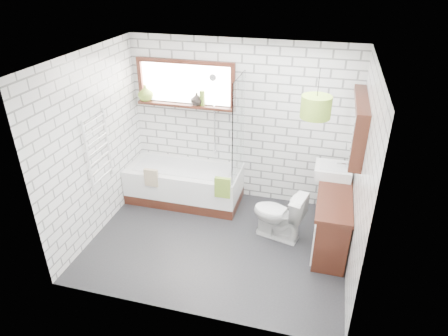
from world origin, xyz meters
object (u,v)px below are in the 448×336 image
(vanity, at_px, (332,219))
(basin, at_px, (333,171))
(pendant, at_px, (316,107))
(bathtub, at_px, (185,184))
(toilet, at_px, (278,214))

(vanity, relative_size, basin, 2.73)
(vanity, height_order, pendant, pendant)
(bathtub, height_order, toilet, toilet)
(vanity, height_order, basin, basin)
(toilet, bearing_deg, basin, 144.12)
(bathtub, bearing_deg, pendant, -28.97)
(vanity, relative_size, toilet, 1.86)
(bathtub, bearing_deg, vanity, -12.93)
(pendant, bearing_deg, basin, 73.87)
(basin, xyz_separation_m, toilet, (-0.65, -0.56, -0.48))
(bathtub, xyz_separation_m, pendant, (1.93, -1.07, 1.81))
(pendant, bearing_deg, bathtub, 151.03)
(vanity, xyz_separation_m, toilet, (-0.71, -0.06, -0.02))
(basin, bearing_deg, pendant, -106.13)
(vanity, distance_m, basin, 0.68)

